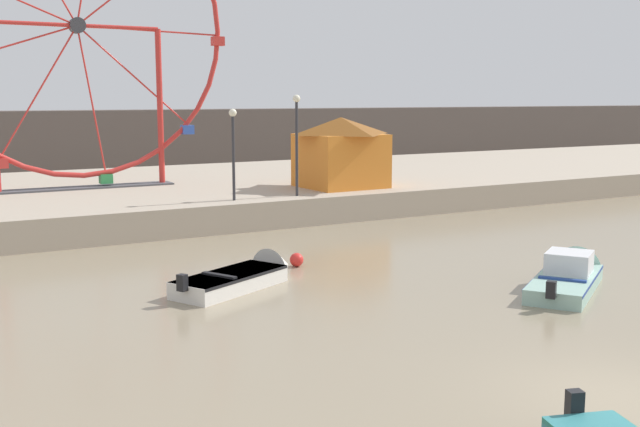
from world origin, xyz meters
TOP-DOWN VIEW (x-y plane):
  - ground_plane at (0.00, 0.00)m, footprint 240.00×240.00m
  - quay_promenade at (0.00, 27.96)m, footprint 110.00×18.09m
  - distant_town_skyline at (0.00, 47.75)m, footprint 140.00×3.00m
  - motorboat_white_red_stripe at (-2.18, 11.14)m, footprint 4.63×3.17m
  - motorboat_seafoam at (5.98, 6.57)m, footprint 5.17×4.08m
  - ferris_wheel_red_frame at (-3.11, 27.34)m, footprint 13.91×1.20m
  - carnival_booth_orange_canopy at (7.48, 21.94)m, footprint 3.89×3.78m
  - promenade_lamp_near at (4.17, 20.10)m, footprint 0.32×0.32m
  - promenade_lamp_far at (1.25, 20.08)m, footprint 0.32×0.32m
  - mooring_buoy_orange at (0.10, 12.49)m, footprint 0.44×0.44m

SIDE VIEW (x-z plane):
  - ground_plane at x=0.00m, z-range 0.00..0.00m
  - mooring_buoy_orange at x=0.10m, z-range 0.00..0.44m
  - motorboat_white_red_stripe at x=-2.18m, z-range -0.40..0.91m
  - motorboat_seafoam at x=5.98m, z-range -0.46..1.06m
  - quay_promenade at x=0.00m, z-range 0.00..1.17m
  - distant_town_skyline at x=0.00m, z-range 0.00..4.40m
  - carnival_booth_orange_canopy at x=7.48m, z-range 1.23..4.49m
  - promenade_lamp_far at x=1.25m, z-range 1.76..5.48m
  - promenade_lamp_near at x=4.17m, z-range 1.79..6.07m
  - ferris_wheel_red_frame at x=-3.11m, z-range 1.20..15.43m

